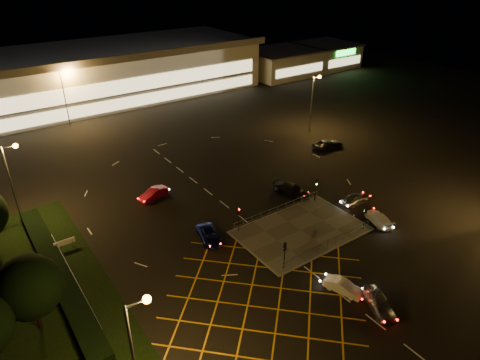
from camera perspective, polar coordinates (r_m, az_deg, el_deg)
ground at (r=50.28m, az=4.88°, el=-6.47°), size 180.00×180.00×0.00m
pedestrian_island at (r=50.16m, az=8.12°, el=-6.69°), size 14.00×9.00×0.12m
grass_verge at (r=46.89m, az=-29.00°, el=-13.47°), size 18.00×30.00×0.08m
hedge at (r=46.79m, az=-23.11°, el=-11.28°), size 2.00×26.00×1.00m
supermarket at (r=99.83m, az=-18.85°, el=13.28°), size 72.00×26.50×10.50m
retail_unit_a at (r=115.16m, az=5.59°, el=15.35°), size 18.80×14.80×6.35m
retail_unit_b at (r=125.92m, az=11.40°, el=16.06°), size 14.80×14.80×6.35m
streetlight_sw at (r=29.72m, az=-13.46°, el=-20.41°), size 1.78×0.56×10.03m
streetlight_nw at (r=54.04m, az=-28.01°, el=0.71°), size 1.78×0.56×10.03m
streetlight_ne at (r=75.99m, az=9.83°, el=10.98°), size 1.78×0.56×10.03m
streetlight_far_left at (r=84.11m, az=-22.19°, el=11.00°), size 1.78×0.56×10.03m
streetlight_far_right at (r=102.01m, az=0.22°, el=15.74°), size 1.78×0.56×10.03m
signal_sw at (r=43.11m, az=5.97°, el=-9.32°), size 0.28×0.30×3.15m
signal_se at (r=50.59m, az=16.40°, el=-4.22°), size 0.28×0.30×3.15m
signal_nw at (r=48.23m, az=-0.20°, el=-4.64°), size 0.28×0.30×3.15m
signal_ne at (r=55.01m, az=10.10°, el=-0.67°), size 0.28×0.30×3.15m
tree_e at (r=39.34m, az=-26.32°, el=-12.68°), size 5.40×5.40×7.35m
car_near_silver at (r=41.70m, az=18.08°, el=-15.34°), size 3.29×4.56×1.44m
car_queue_white at (r=42.63m, az=13.59°, el=-13.66°), size 2.39×3.91×1.22m
car_left_blue at (r=48.12m, az=-4.11°, el=-7.31°), size 3.07×4.86×1.25m
car_far_dkgrey at (r=56.85m, az=6.91°, el=-1.29°), size 3.81×5.49×1.48m
car_right_silver at (r=56.46m, az=15.15°, el=-2.41°), size 4.11×1.69×1.39m
car_circ_red at (r=56.75m, az=-11.42°, el=-1.80°), size 4.35×2.49×1.35m
car_east_grey at (r=71.61m, az=11.66°, el=4.74°), size 5.30×2.67×1.44m
car_approach_white at (r=53.33m, az=18.04°, el=-4.91°), size 3.06×4.62×1.24m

